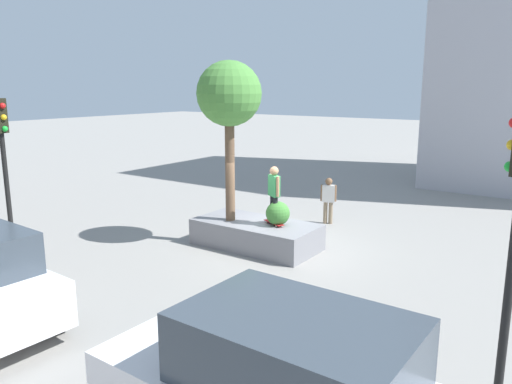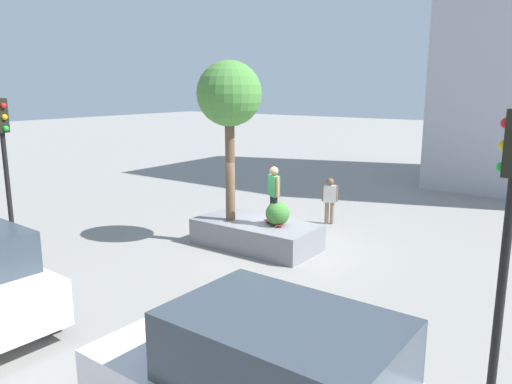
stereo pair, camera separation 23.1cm
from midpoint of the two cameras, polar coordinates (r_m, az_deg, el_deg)
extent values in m
plane|color=gray|center=(14.92, 1.93, -6.24)|extent=(120.00, 120.00, 0.00)
cube|color=gray|center=(14.78, -0.45, -4.86)|extent=(3.68, 1.81, 0.76)
cylinder|color=brown|center=(14.58, -3.46, 2.87)|extent=(0.28, 0.28, 3.20)
sphere|color=#4C8C3D|center=(14.40, -3.57, 11.19)|extent=(1.86, 1.86, 1.86)
sphere|color=#3D7A33|center=(14.26, 2.05, -2.46)|extent=(0.69, 0.69, 0.69)
cube|color=#A51E1E|center=(14.37, 1.59, -3.51)|extent=(0.81, 0.53, 0.02)
sphere|color=beige|center=(14.22, 2.43, -3.84)|extent=(0.06, 0.06, 0.06)
sphere|color=beige|center=(14.13, 1.85, -3.94)|extent=(0.06, 0.06, 0.06)
sphere|color=beige|center=(14.63, 1.34, -3.38)|extent=(0.06, 0.06, 0.06)
sphere|color=beige|center=(14.55, 0.78, -3.46)|extent=(0.06, 0.06, 0.06)
cylinder|color=black|center=(14.35, 1.44, -1.91)|extent=(0.14, 0.14, 0.77)
cylinder|color=black|center=(14.19, 1.76, -2.07)|extent=(0.14, 0.14, 0.77)
cube|color=#338C4C|center=(14.12, 1.62, 0.72)|extent=(0.47, 0.39, 0.60)
cylinder|color=#9E7251|center=(14.32, 1.23, 0.95)|extent=(0.09, 0.09, 0.57)
cylinder|color=#9E7251|center=(13.92, 2.02, 0.62)|extent=(0.09, 0.09, 0.57)
sphere|color=#9E7251|center=(14.05, 1.63, 2.44)|extent=(0.25, 0.25, 0.25)
cube|color=#38424C|center=(5.88, 3.51, -17.69)|extent=(2.65, 1.77, 0.84)
cylinder|color=black|center=(8.13, -3.64, -19.68)|extent=(0.80, 0.25, 0.79)
cylinder|color=black|center=(10.64, -22.64, -12.77)|extent=(0.76, 0.26, 0.75)
cylinder|color=black|center=(14.22, -26.90, -1.08)|extent=(0.12, 0.12, 3.54)
sphere|color=red|center=(13.82, -27.48, 8.77)|extent=(0.14, 0.14, 0.14)
sphere|color=gold|center=(13.83, -27.37, 7.61)|extent=(0.14, 0.14, 0.14)
sphere|color=green|center=(13.84, -27.26, 6.46)|extent=(0.14, 0.14, 0.14)
cylinder|color=black|center=(7.58, 26.04, -11.70)|extent=(0.12, 0.12, 3.54)
sphere|color=gold|center=(7.08, 26.47, 4.85)|extent=(0.14, 0.14, 0.14)
sphere|color=green|center=(7.12, 26.26, 2.62)|extent=(0.14, 0.14, 0.14)
cylinder|color=#847056|center=(17.42, 7.57, -2.35)|extent=(0.14, 0.14, 0.76)
cylinder|color=#847056|center=(17.41, 8.17, -2.38)|extent=(0.14, 0.14, 0.76)
cube|color=silver|center=(17.26, 7.93, -0.18)|extent=(0.47, 0.34, 0.60)
cylinder|color=brown|center=(17.27, 7.19, -0.09)|extent=(0.09, 0.09, 0.57)
cylinder|color=brown|center=(17.24, 8.69, -0.15)|extent=(0.09, 0.09, 0.57)
sphere|color=brown|center=(17.18, 7.97, 1.21)|extent=(0.25, 0.25, 0.25)
camera|label=1|loc=(0.12, -90.46, -0.10)|focal=34.91mm
camera|label=2|loc=(0.12, 89.54, 0.10)|focal=34.91mm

